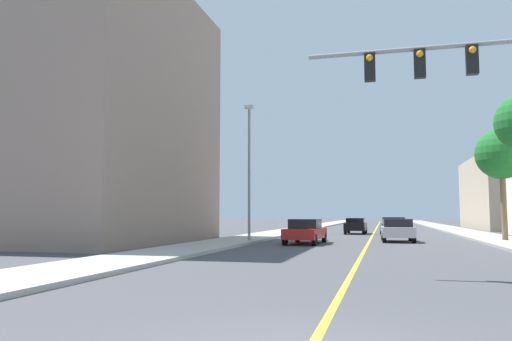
% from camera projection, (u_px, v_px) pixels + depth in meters
% --- Properties ---
extents(ground, '(192.00, 192.00, 0.00)m').
position_uv_depth(ground, '(374.00, 233.00, 46.19)').
color(ground, '#47474C').
extents(sidewalk_left, '(3.30, 168.00, 0.15)m').
position_uv_depth(sidewalk_left, '(289.00, 231.00, 48.24)').
color(sidewalk_left, '#B2ADA3').
rests_on(sidewalk_left, ground).
extents(sidewalk_right, '(3.30, 168.00, 0.15)m').
position_uv_depth(sidewalk_right, '(467.00, 233.00, 44.17)').
color(sidewalk_right, '#9E9B93').
rests_on(sidewalk_right, ground).
extents(lane_marking_center, '(0.16, 144.00, 0.01)m').
position_uv_depth(lane_marking_center, '(374.00, 233.00, 46.20)').
color(lane_marking_center, yellow).
rests_on(lane_marking_center, ground).
extents(building_left_near, '(13.13, 15.99, 15.99)m').
position_uv_depth(building_left_near, '(82.00, 116.00, 31.46)').
color(building_left_near, gray).
rests_on(building_left_near, ground).
extents(traffic_signal_mast, '(8.15, 0.36, 6.76)m').
position_uv_depth(traffic_signal_mast, '(506.00, 90.00, 13.61)').
color(traffic_signal_mast, gray).
rests_on(traffic_signal_mast, sidewalk_right).
extents(street_lamp, '(0.56, 0.28, 8.28)m').
position_uv_depth(street_lamp, '(249.00, 165.00, 30.12)').
color(street_lamp, gray).
rests_on(street_lamp, sidewalk_left).
extents(palm_far, '(3.15, 3.15, 6.89)m').
position_uv_depth(palm_far, '(502.00, 155.00, 30.58)').
color(palm_far, brown).
rests_on(palm_far, sidewalk_right).
extents(car_silver, '(2.04, 3.93, 1.43)m').
position_uv_depth(car_silver, '(398.00, 230.00, 30.87)').
color(car_silver, '#BCBCC1').
rests_on(car_silver, ground).
extents(car_red, '(2.03, 4.56, 1.44)m').
position_uv_depth(car_red, '(305.00, 231.00, 28.78)').
color(car_red, red).
rests_on(car_red, ground).
extents(car_gray, '(2.13, 4.52, 1.48)m').
position_uv_depth(car_gray, '(393.00, 226.00, 40.09)').
color(car_gray, slate).
rests_on(car_gray, ground).
extents(car_black, '(1.83, 4.13, 1.38)m').
position_uv_depth(car_black, '(356.00, 226.00, 43.13)').
color(car_black, black).
rests_on(car_black, ground).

